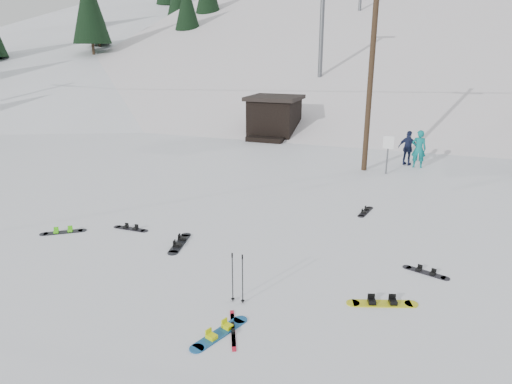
% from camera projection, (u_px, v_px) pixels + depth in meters
% --- Properties ---
extents(ground, '(200.00, 200.00, 0.00)m').
position_uv_depth(ground, '(200.00, 303.00, 10.89)').
color(ground, white).
rests_on(ground, ground).
extents(ski_slope, '(60.00, 85.24, 65.97)m').
position_uv_depth(ski_slope, '(383.00, 181.00, 63.68)').
color(ski_slope, white).
rests_on(ski_slope, ground).
extents(ridge_left, '(47.54, 95.03, 58.38)m').
position_uv_depth(ridge_left, '(134.00, 164.00, 69.04)').
color(ridge_left, white).
rests_on(ridge_left, ground).
extents(treeline_left, '(20.00, 64.00, 10.00)m').
position_uv_depth(treeline_left, '(104.00, 96.00, 57.91)').
color(treeline_left, black).
rests_on(treeline_left, ground).
extents(treeline_crest, '(50.00, 6.00, 10.00)m').
position_uv_depth(treeline_crest, '(404.00, 80.00, 87.78)').
color(treeline_crest, black).
rests_on(treeline_crest, ski_slope).
extents(utility_pole, '(2.00, 0.26, 9.00)m').
position_uv_depth(utility_pole, '(371.00, 73.00, 21.33)').
color(utility_pole, '#3A2819').
rests_on(utility_pole, ground).
extents(trail_sign, '(0.50, 0.09, 1.85)m').
position_uv_depth(trail_sign, '(388.00, 148.00, 21.62)').
color(trail_sign, '#595B60').
rests_on(trail_sign, ground).
extents(lift_hut, '(3.40, 4.10, 2.75)m').
position_uv_depth(lift_hut, '(274.00, 117.00, 30.86)').
color(lift_hut, black).
rests_on(lift_hut, ground).
extents(lift_tower_near, '(2.20, 0.36, 8.00)m').
position_uv_depth(lift_tower_near, '(322.00, 21.00, 36.66)').
color(lift_tower_near, '#595B60').
rests_on(lift_tower_near, ski_slope).
extents(hero_snowboard, '(0.75, 1.56, 0.11)m').
position_uv_depth(hero_snowboard, '(220.00, 333.00, 9.68)').
color(hero_snowboard, '#175897').
rests_on(hero_snowboard, ground).
extents(hero_skis, '(0.71, 1.39, 0.08)m').
position_uv_depth(hero_skis, '(233.00, 329.00, 9.83)').
color(hero_skis, '#A91125').
rests_on(hero_skis, ground).
extents(ski_poles, '(0.35, 0.09, 1.26)m').
position_uv_depth(ski_poles, '(238.00, 278.00, 10.72)').
color(ski_poles, black).
rests_on(ski_poles, ground).
extents(board_scatter_a, '(1.32, 0.25, 0.09)m').
position_uv_depth(board_scatter_a, '(131.00, 228.00, 15.29)').
color(board_scatter_a, black).
rests_on(board_scatter_a, ground).
extents(board_scatter_b, '(0.60, 1.66, 0.12)m').
position_uv_depth(board_scatter_b, '(180.00, 243.00, 14.14)').
color(board_scatter_b, black).
rests_on(board_scatter_b, ground).
extents(board_scatter_c, '(1.23, 0.97, 0.10)m').
position_uv_depth(board_scatter_c, '(63.00, 232.00, 15.01)').
color(board_scatter_c, black).
rests_on(board_scatter_c, ground).
extents(board_scatter_d, '(1.22, 0.57, 0.09)m').
position_uv_depth(board_scatter_d, '(426.00, 272.00, 12.31)').
color(board_scatter_d, black).
rests_on(board_scatter_d, ground).
extents(board_scatter_e, '(1.62, 0.76, 0.12)m').
position_uv_depth(board_scatter_e, '(382.00, 303.00, 10.81)').
color(board_scatter_e, yellow).
rests_on(board_scatter_e, ground).
extents(board_scatter_f, '(0.43, 1.31, 0.09)m').
position_uv_depth(board_scatter_f, '(365.00, 211.00, 16.88)').
color(board_scatter_f, black).
rests_on(board_scatter_f, ground).
extents(skier_teal, '(0.71, 0.47, 1.92)m').
position_uv_depth(skier_teal, '(419.00, 149.00, 22.93)').
color(skier_teal, '#0B6E6F').
rests_on(skier_teal, ground).
extents(skier_navy, '(1.13, 0.75, 1.78)m').
position_uv_depth(skier_navy, '(408.00, 148.00, 23.42)').
color(skier_navy, '#192040').
rests_on(skier_navy, ground).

